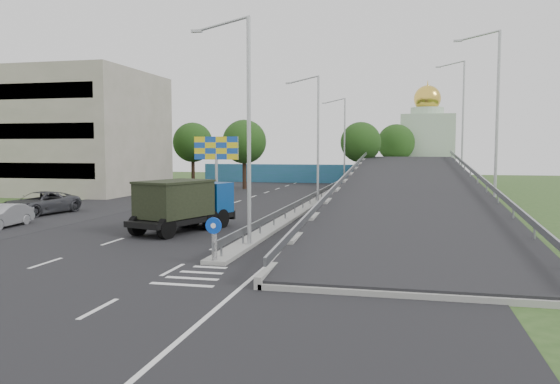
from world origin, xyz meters
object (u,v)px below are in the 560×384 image
(lamp_post_mid, at_px, (316,132))
(lamp_post_far, at_px, (343,137))
(church, at_px, (426,142))
(dump_truck, at_px, (184,203))
(billboard, at_px, (216,152))
(lamp_post_near, at_px, (245,118))
(parked_car_c, at_px, (40,203))
(sign_bollard, at_px, (214,239))
(parked_car_b, at_px, (2,216))

(lamp_post_mid, xyz_separation_m, lamp_post_far, (0.00, 20.00, 0.00))
(church, distance_m, dump_truck, 52.19)
(billboard, bearing_deg, lamp_post_far, 63.16)
(lamp_post_near, relative_size, parked_car_c, 1.81)
(sign_bollard, bearing_deg, church, 80.19)
(lamp_post_mid, bearing_deg, church, 73.78)
(lamp_post_near, distance_m, parked_car_c, 19.79)
(lamp_post_near, distance_m, billboard, 23.87)
(sign_bollard, distance_m, parked_car_b, 16.54)
(church, bearing_deg, billboard, -120.70)
(lamp_post_mid, bearing_deg, parked_car_c, -146.56)
(lamp_post_mid, relative_size, lamp_post_far, 1.00)
(lamp_post_mid, xyz_separation_m, parked_car_c, (-17.02, -11.24, -5.03))
(lamp_post_near, bearing_deg, dump_truck, 138.95)
(lamp_post_near, relative_size, church, 0.73)
(billboard, bearing_deg, sign_bollard, -70.79)
(lamp_post_far, distance_m, dump_truck, 36.55)
(parked_car_b, bearing_deg, billboard, 68.44)
(lamp_post_mid, bearing_deg, lamp_post_near, -90.00)
(sign_bollard, relative_size, church, 0.12)
(sign_bollard, bearing_deg, lamp_post_far, 89.86)
(lamp_post_near, relative_size, parked_car_b, 2.49)
(billboard, xyz_separation_m, dump_truck, (4.52, -18.01, -2.64))
(sign_bollard, xyz_separation_m, church, (10.00, 57.83, 4.28))
(sign_bollard, distance_m, dump_truck, 9.03)
(lamp_post_mid, bearing_deg, lamp_post_far, 90.00)
(lamp_post_near, height_order, dump_truck, lamp_post_near)
(dump_truck, bearing_deg, parked_car_b, -155.93)
(billboard, bearing_deg, lamp_post_mid, -12.38)
(dump_truck, bearing_deg, lamp_post_mid, 92.59)
(sign_bollard, bearing_deg, lamp_post_mid, 89.74)
(church, bearing_deg, sign_bollard, -99.81)
(lamp_post_mid, xyz_separation_m, parked_car_b, (-15.18, -17.02, -5.14))
(church, bearing_deg, lamp_post_mid, -106.22)
(dump_truck, xyz_separation_m, parked_car_b, (-10.60, -1.02, -0.88))
(lamp_post_near, xyz_separation_m, parked_car_b, (-15.18, 2.98, -5.14))
(church, relative_size, billboard, 2.51)
(lamp_post_mid, distance_m, parked_car_b, 23.38)
(billboard, relative_size, parked_car_b, 1.36)
(sign_bollard, height_order, parked_car_c, sign_bollard)
(church, relative_size, dump_truck, 2.05)
(church, relative_size, parked_car_c, 2.47)
(billboard, height_order, dump_truck, billboard)
(lamp_post_mid, relative_size, parked_car_b, 2.49)
(lamp_post_near, height_order, church, church)
(parked_car_b, bearing_deg, lamp_post_mid, 44.42)
(sign_bollard, relative_size, dump_truck, 0.25)
(sign_bollard, bearing_deg, billboard, 109.21)
(dump_truck, bearing_deg, billboard, 122.69)
(lamp_post_near, xyz_separation_m, dump_truck, (-4.59, 3.99, -4.26))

